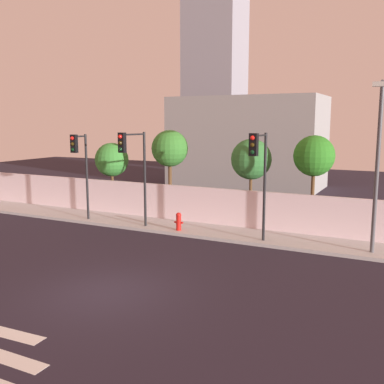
{
  "coord_description": "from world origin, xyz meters",
  "views": [
    {
      "loc": [
        8.23,
        -10.48,
        5.21
      ],
      "look_at": [
        -0.31,
        6.5,
        2.2
      ],
      "focal_mm": 41.76,
      "sensor_mm": 36.0,
      "label": 1
    }
  ],
  "objects_px": {
    "traffic_light_left": "(133,159)",
    "roadside_tree_rightmost": "(314,156)",
    "traffic_light_right": "(80,158)",
    "traffic_light_center": "(259,164)",
    "street_lamp_curbside": "(378,155)",
    "roadside_tree_leftmost": "(112,160)",
    "roadside_tree_midright": "(251,160)",
    "roadside_tree_midleft": "(170,149)",
    "fire_hydrant": "(179,221)"
  },
  "relations": [
    {
      "from": "traffic_light_left",
      "to": "roadside_tree_rightmost",
      "type": "bearing_deg",
      "value": 25.58
    },
    {
      "from": "traffic_light_right",
      "to": "traffic_light_center",
      "type": "bearing_deg",
      "value": -0.75
    },
    {
      "from": "street_lamp_curbside",
      "to": "roadside_tree_rightmost",
      "type": "distance_m",
      "value": 4.07
    },
    {
      "from": "roadside_tree_leftmost",
      "to": "roadside_tree_midright",
      "type": "distance_m",
      "value": 8.43
    },
    {
      "from": "traffic_light_right",
      "to": "roadside_tree_rightmost",
      "type": "bearing_deg",
      "value": 16.47
    },
    {
      "from": "street_lamp_curbside",
      "to": "traffic_light_center",
      "type": "bearing_deg",
      "value": -172.93
    },
    {
      "from": "street_lamp_curbside",
      "to": "traffic_light_right",
      "type": "bearing_deg",
      "value": -178.24
    },
    {
      "from": "traffic_light_left",
      "to": "traffic_light_right",
      "type": "bearing_deg",
      "value": 174.07
    },
    {
      "from": "traffic_light_center",
      "to": "traffic_light_right",
      "type": "relative_size",
      "value": 1.04
    },
    {
      "from": "traffic_light_left",
      "to": "roadside_tree_leftmost",
      "type": "height_order",
      "value": "traffic_light_left"
    },
    {
      "from": "traffic_light_left",
      "to": "street_lamp_curbside",
      "type": "bearing_deg",
      "value": 4.3
    },
    {
      "from": "roadside_tree_midleft",
      "to": "traffic_light_right",
      "type": "bearing_deg",
      "value": -136.19
    },
    {
      "from": "traffic_light_right",
      "to": "roadside_tree_rightmost",
      "type": "relative_size",
      "value": 0.96
    },
    {
      "from": "traffic_light_center",
      "to": "roadside_tree_midleft",
      "type": "distance_m",
      "value": 6.96
    },
    {
      "from": "roadside_tree_leftmost",
      "to": "fire_hydrant",
      "type": "bearing_deg",
      "value": -25.69
    },
    {
      "from": "traffic_light_center",
      "to": "street_lamp_curbside",
      "type": "relative_size",
      "value": 0.71
    },
    {
      "from": "roadside_tree_midright",
      "to": "street_lamp_curbside",
      "type": "bearing_deg",
      "value": -25.43
    },
    {
      "from": "traffic_light_center",
      "to": "roadside_tree_rightmost",
      "type": "distance_m",
      "value": 3.71
    },
    {
      "from": "fire_hydrant",
      "to": "roadside_tree_leftmost",
      "type": "xyz_separation_m",
      "value": [
        -5.9,
        2.84,
        2.41
      ]
    },
    {
      "from": "roadside_tree_midleft",
      "to": "traffic_light_left",
      "type": "bearing_deg",
      "value": -88.89
    },
    {
      "from": "traffic_light_left",
      "to": "traffic_light_center",
      "type": "distance_m",
      "value": 6.01
    },
    {
      "from": "roadside_tree_leftmost",
      "to": "roadside_tree_rightmost",
      "type": "bearing_deg",
      "value": 0.0
    },
    {
      "from": "traffic_light_center",
      "to": "traffic_light_left",
      "type": "bearing_deg",
      "value": -177.76
    },
    {
      "from": "fire_hydrant",
      "to": "roadside_tree_midright",
      "type": "height_order",
      "value": "roadside_tree_midright"
    },
    {
      "from": "traffic_light_left",
      "to": "roadside_tree_leftmost",
      "type": "xyz_separation_m",
      "value": [
        -3.91,
        3.61,
        -0.49
      ]
    },
    {
      "from": "roadside_tree_leftmost",
      "to": "roadside_tree_midleft",
      "type": "xyz_separation_m",
      "value": [
        3.84,
        0.0,
        0.73
      ]
    },
    {
      "from": "street_lamp_curbside",
      "to": "roadside_tree_midleft",
      "type": "distance_m",
      "value": 10.9
    },
    {
      "from": "fire_hydrant",
      "to": "roadside_tree_rightmost",
      "type": "height_order",
      "value": "roadside_tree_rightmost"
    },
    {
      "from": "traffic_light_center",
      "to": "roadside_tree_leftmost",
      "type": "bearing_deg",
      "value": 161.21
    },
    {
      "from": "roadside_tree_rightmost",
      "to": "traffic_light_left",
      "type": "bearing_deg",
      "value": -154.42
    },
    {
      "from": "traffic_light_right",
      "to": "roadside_tree_leftmost",
      "type": "distance_m",
      "value": 3.3
    },
    {
      "from": "traffic_light_right",
      "to": "roadside_tree_leftmost",
      "type": "bearing_deg",
      "value": 97.95
    },
    {
      "from": "traffic_light_left",
      "to": "roadside_tree_midright",
      "type": "height_order",
      "value": "traffic_light_left"
    },
    {
      "from": "traffic_light_center",
      "to": "street_lamp_curbside",
      "type": "bearing_deg",
      "value": 7.07
    },
    {
      "from": "traffic_light_right",
      "to": "roadside_tree_rightmost",
      "type": "height_order",
      "value": "roadside_tree_rightmost"
    },
    {
      "from": "traffic_light_center",
      "to": "roadside_tree_midleft",
      "type": "bearing_deg",
      "value": 150.95
    },
    {
      "from": "traffic_light_right",
      "to": "roadside_tree_midright",
      "type": "height_order",
      "value": "traffic_light_right"
    },
    {
      "from": "street_lamp_curbside",
      "to": "roadside_tree_leftmost",
      "type": "xyz_separation_m",
      "value": [
        -14.36,
        2.82,
        -0.96
      ]
    },
    {
      "from": "roadside_tree_midright",
      "to": "roadside_tree_rightmost",
      "type": "relative_size",
      "value": 0.95
    },
    {
      "from": "roadside_tree_leftmost",
      "to": "traffic_light_left",
      "type": "bearing_deg",
      "value": -42.7
    },
    {
      "from": "traffic_light_center",
      "to": "roadside_tree_midleft",
      "type": "height_order",
      "value": "roadside_tree_midleft"
    },
    {
      "from": "roadside_tree_midright",
      "to": "traffic_light_center",
      "type": "bearing_deg",
      "value": -66.12
    },
    {
      "from": "roadside_tree_midright",
      "to": "fire_hydrant",
      "type": "bearing_deg",
      "value": -131.66
    },
    {
      "from": "roadside_tree_leftmost",
      "to": "roadside_tree_midright",
      "type": "relative_size",
      "value": 0.91
    },
    {
      "from": "street_lamp_curbside",
      "to": "roadside_tree_midright",
      "type": "height_order",
      "value": "street_lamp_curbside"
    },
    {
      "from": "traffic_light_center",
      "to": "street_lamp_curbside",
      "type": "height_order",
      "value": "street_lamp_curbside"
    },
    {
      "from": "fire_hydrant",
      "to": "traffic_light_right",
      "type": "bearing_deg",
      "value": -175.67
    },
    {
      "from": "traffic_light_right",
      "to": "roadside_tree_midright",
      "type": "bearing_deg",
      "value": 22.19
    },
    {
      "from": "traffic_light_left",
      "to": "fire_hydrant",
      "type": "relative_size",
      "value": 5.38
    },
    {
      "from": "roadside_tree_midleft",
      "to": "roadside_tree_rightmost",
      "type": "relative_size",
      "value": 1.04
    }
  ]
}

